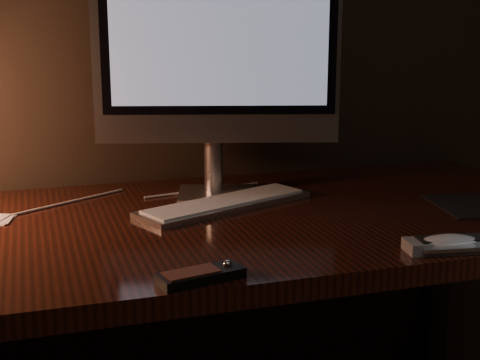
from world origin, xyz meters
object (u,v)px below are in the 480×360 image
object	(u,v)px
mouse	(449,246)
media_remote	(201,275)
desk	(217,264)
keyboard	(225,203)
monitor	(217,47)
tv_remote	(464,244)

from	to	relation	value
mouse	media_remote	world-z (taller)	media_remote
desk	keyboard	size ratio (longest dim) A/B	3.86
desk	media_remote	xyz separation A→B (m)	(-0.14, -0.41, 0.14)
monitor	keyboard	bearing A→B (deg)	-80.40
monitor	tv_remote	size ratio (longest dim) A/B	2.66
desk	monitor	xyz separation A→B (m)	(0.03, 0.10, 0.47)
keyboard	media_remote	world-z (taller)	media_remote
mouse	media_remote	bearing A→B (deg)	-171.08
desk	media_remote	bearing A→B (deg)	-109.07
desk	mouse	size ratio (longest dim) A/B	14.12
mouse	media_remote	distance (m)	0.45
media_remote	tv_remote	size ratio (longest dim) A/B	0.66
keyboard	tv_remote	size ratio (longest dim) A/B	1.90
monitor	media_remote	distance (m)	0.63
desk	monitor	bearing A→B (deg)	72.65
monitor	media_remote	bearing A→B (deg)	-92.89
keyboard	mouse	size ratio (longest dim) A/B	3.66
media_remote	desk	bearing A→B (deg)	58.77
keyboard	media_remote	size ratio (longest dim) A/B	2.89
keyboard	mouse	bearing A→B (deg)	-77.52
monitor	tv_remote	distance (m)	0.68
mouse	keyboard	bearing A→B (deg)	133.89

